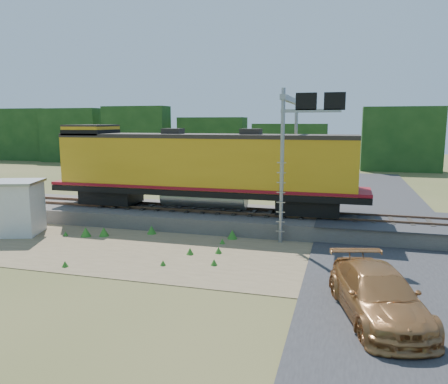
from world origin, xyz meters
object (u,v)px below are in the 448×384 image
(shed, at_px, (17,207))
(car, at_px, (378,295))
(locomotive, at_px, (199,167))
(signal_gantry, at_px, (296,128))

(shed, bearing_deg, car, -35.91)
(locomotive, bearing_deg, signal_gantry, -7.02)
(shed, relative_size, car, 0.59)
(locomotive, xyz_separation_m, signal_gantry, (5.47, -0.67, 2.22))
(signal_gantry, bearing_deg, shed, -163.20)
(car, bearing_deg, signal_gantry, 95.51)
(locomotive, relative_size, signal_gantry, 2.47)
(locomotive, height_order, car, locomotive)
(car, bearing_deg, locomotive, 116.41)
(locomotive, relative_size, car, 3.56)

